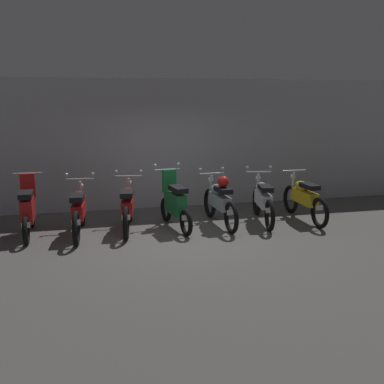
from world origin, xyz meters
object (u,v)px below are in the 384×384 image
object	(u,v)px
motorbike_slot_0	(28,209)
motorbike_slot_3	(175,203)
motorbike_slot_4	(220,200)
motorbike_slot_5	(263,200)
motorbike_slot_6	(304,198)
motorbike_slot_2	(128,206)
motorbike_slot_1	(79,210)

from	to	relation	value
motorbike_slot_0	motorbike_slot_3	distance (m)	2.87
motorbike_slot_4	motorbike_slot_5	bearing A→B (deg)	-0.33
motorbike_slot_6	motorbike_slot_5	bearing A→B (deg)	178.59
motorbike_slot_2	motorbike_slot_3	xyz separation A→B (m)	(0.95, -0.10, 0.04)
motorbike_slot_3	motorbike_slot_5	world-z (taller)	motorbike_slot_3
motorbike_slot_0	motorbike_slot_5	world-z (taller)	motorbike_slot_0
motorbike_slot_4	motorbike_slot_6	bearing A→B (deg)	-0.87
motorbike_slot_4	motorbike_slot_1	bearing A→B (deg)	-178.97
motorbike_slot_5	motorbike_slot_6	world-z (taller)	motorbike_slot_5
motorbike_slot_3	motorbike_slot_4	bearing A→B (deg)	0.49
motorbike_slot_0	motorbike_slot_2	xyz separation A→B (m)	(1.92, -0.04, -0.03)
motorbike_slot_3	motorbike_slot_5	xyz separation A→B (m)	(1.93, 0.00, -0.04)
motorbike_slot_0	motorbike_slot_4	bearing A→B (deg)	-1.83
motorbike_slot_5	motorbike_slot_6	distance (m)	0.95
motorbike_slot_2	motorbike_slot_4	distance (m)	1.92
motorbike_slot_6	motorbike_slot_1	bearing A→B (deg)	-179.73
motorbike_slot_2	motorbike_slot_4	world-z (taller)	same
motorbike_slot_0	motorbike_slot_4	size ratio (longest dim) A/B	0.86
motorbike_slot_2	motorbike_slot_4	xyz separation A→B (m)	(1.91, -0.09, 0.04)
motorbike_slot_5	motorbike_slot_4	bearing A→B (deg)	179.67
motorbike_slot_3	motorbike_slot_2	bearing A→B (deg)	174.25
motorbike_slot_4	motorbike_slot_6	distance (m)	1.92
motorbike_slot_5	motorbike_slot_0	bearing A→B (deg)	178.47
motorbike_slot_0	motorbike_slot_1	size ratio (longest dim) A/B	0.86
motorbike_slot_1	motorbike_slot_2	bearing A→B (deg)	8.23
motorbike_slot_1	motorbike_slot_2	distance (m)	0.97
motorbike_slot_1	motorbike_slot_4	distance (m)	2.87
motorbike_slot_5	motorbike_slot_6	xyz separation A→B (m)	(0.95, -0.02, -0.00)
motorbike_slot_2	motorbike_slot_6	bearing A→B (deg)	-1.74
motorbike_slot_1	motorbike_slot_6	world-z (taller)	motorbike_slot_1
motorbike_slot_4	motorbike_slot_5	size ratio (longest dim) A/B	1.01
motorbike_slot_0	motorbike_slot_6	world-z (taller)	motorbike_slot_0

